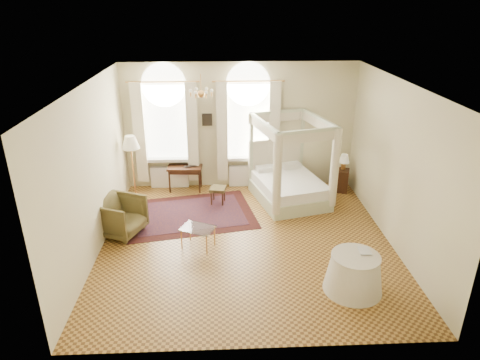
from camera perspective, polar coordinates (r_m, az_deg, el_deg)
The scene contains 18 objects.
ground at distance 9.13m, azimuth 0.87°, elevation -8.17°, with size 6.00×6.00×0.00m, color #A87831.
room_walls at distance 8.27m, azimuth 0.96°, elevation 3.64°, with size 6.00×6.00×6.00m.
window_left at distance 11.23m, azimuth -9.76°, elevation 5.95°, with size 1.62×0.27×3.29m.
window_right at distance 11.16m, azimuth 1.06°, elevation 6.18°, with size 1.62×0.27×3.29m.
chandelier at distance 9.18m, azimuth -5.21°, elevation 11.51°, with size 0.51×0.45×0.50m.
wall_pictures at distance 11.14m, azimuth 0.46°, elevation 8.30°, with size 2.54×0.03×0.39m.
canopy_bed at distance 10.75m, azimuth 6.62°, elevation -0.38°, with size 2.02×2.28×2.11m.
nightstand at distance 11.61m, azimuth 13.20°, elevation -0.03°, with size 0.42×0.38×0.59m, color #331D0E.
nightstand_lamp at distance 11.46m, azimuth 13.71°, elevation 2.69°, with size 0.28×0.28×0.41m.
writing_desk at distance 11.32m, azimuth -7.36°, elevation 1.32°, with size 0.92×0.52×0.67m.
laptop at distance 11.31m, azimuth -6.76°, elevation 1.93°, with size 0.33×0.22×0.03m, color black.
stool at distance 10.59m, azimuth -2.97°, elevation -1.35°, with size 0.44×0.44×0.43m.
armchair at distance 9.57m, azimuth -15.70°, elevation -4.69°, with size 0.88×0.91×0.83m, color #4E4321.
coffee_table at distance 8.77m, azimuth -5.65°, elevation -6.62°, with size 0.79×0.69×0.45m.
floor_lamp at distance 10.75m, azimuth -14.37°, elevation 4.46°, with size 0.43×0.43×1.68m.
oriental_rug at distance 10.25m, azimuth -6.63°, elevation -4.53°, with size 3.28×2.62×0.01m.
side_table at distance 7.84m, azimuth 14.94°, elevation -11.90°, with size 1.03×1.03×0.70m.
book at distance 7.76m, azimuth 15.55°, elevation -9.08°, with size 0.20×0.27×0.03m, color black.
Camera 1 is at (-0.50, -7.78, 4.74)m, focal length 32.00 mm.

